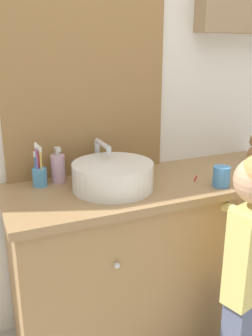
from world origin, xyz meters
name	(u,v)px	position (x,y,z in m)	size (l,w,h in m)	color
wall_back	(141,66)	(0.03, 0.62, 1.28)	(3.20, 0.18, 2.50)	silver
vanity_counter	(158,256)	(0.00, 0.35, 0.40)	(1.41, 0.51, 0.79)	#A37A4C
sink_basin	(113,175)	(-0.24, 0.34, 0.85)	(0.35, 0.40, 0.18)	white
toothbrush_holder	(40,175)	(-0.52, 0.50, 0.84)	(0.06, 0.06, 0.20)	#4C93C6
soap_dispenser	(58,168)	(-0.43, 0.52, 0.85)	(0.06, 0.06, 0.16)	#CCA3BC
child_figure	(250,245)	(0.17, -0.07, 0.64)	(0.21, 0.48, 1.01)	slate
drinking_cup	(221,176)	(0.21, 0.18, 0.83)	(0.07, 0.07, 0.09)	#4789D1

